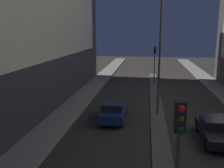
{
  "coord_description": "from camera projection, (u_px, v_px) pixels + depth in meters",
  "views": [
    {
      "loc": [
        -0.97,
        -2.53,
        6.84
      ],
      "look_at": [
        -3.42,
        14.72,
        3.14
      ],
      "focal_mm": 40.0,
      "sensor_mm": 36.0,
      "label": 1
    }
  ],
  "objects": [
    {
      "name": "traffic_light_mid",
      "position": [
        155.0,
        56.0,
        32.45
      ],
      "size": [
        0.32,
        0.42,
        4.8
      ],
      "color": "#383838",
      "rests_on": "median_strip"
    },
    {
      "name": "car_left_lane",
      "position": [
        113.0,
        111.0,
        19.38
      ],
      "size": [
        1.8,
        4.23,
        1.54
      ],
      "color": "navy",
      "rests_on": "ground"
    },
    {
      "name": "median_strip",
      "position": [
        157.0,
        108.0,
        22.53
      ],
      "size": [
        1.12,
        36.83,
        0.1
      ],
      "color": "#56544F",
      "rests_on": "ground"
    },
    {
      "name": "traffic_light_near",
      "position": [
        179.0,
        145.0,
        7.24
      ],
      "size": [
        0.32,
        0.42,
        4.8
      ],
      "color": "#383838",
      "rests_on": "median_strip"
    },
    {
      "name": "car_right_lane",
      "position": [
        216.0,
        129.0,
        15.81
      ],
      "size": [
        1.84,
        4.45,
        1.42
      ],
      "color": "black",
      "rests_on": "ground"
    },
    {
      "name": "street_lamp",
      "position": [
        160.0,
        35.0,
        19.58
      ],
      "size": [
        0.54,
        0.54,
        9.54
      ],
      "color": "#383838",
      "rests_on": "median_strip"
    }
  ]
}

